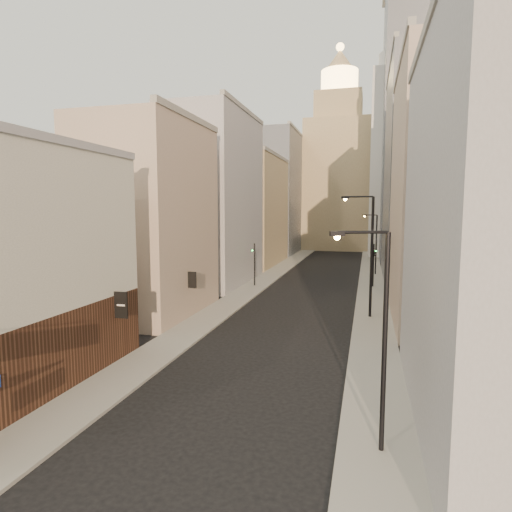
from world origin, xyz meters
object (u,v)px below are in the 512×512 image
at_px(clock_tower, 338,170).
at_px(traffic_light_right, 374,254).
at_px(streetlamp_far, 375,241).
at_px(white_tower, 393,157).
at_px(streetlamp_mid, 368,249).
at_px(traffic_light_left, 254,258).
at_px(streetlamp_near, 379,329).

bearing_deg(clock_tower, traffic_light_right, -81.10).
height_order(streetlamp_far, traffic_light_right, streetlamp_far).
height_order(white_tower, streetlamp_far, white_tower).
height_order(streetlamp_mid, traffic_light_left, streetlamp_mid).
distance_m(streetlamp_near, streetlamp_far, 44.34).
height_order(clock_tower, streetlamp_near, clock_tower).
relative_size(streetlamp_mid, streetlamp_far, 1.22).
height_order(streetlamp_mid, traffic_light_right, streetlamp_mid).
distance_m(clock_tower, streetlamp_far, 41.81).
bearing_deg(clock_tower, white_tower, -51.84).
relative_size(streetlamp_mid, traffic_light_left, 2.00).
xyz_separation_m(white_tower, streetlamp_far, (-3.14, -24.97, -13.93)).
bearing_deg(white_tower, streetlamp_near, -92.98).
xyz_separation_m(clock_tower, traffic_light_right, (7.63, -48.72, -13.82)).
relative_size(traffic_light_left, traffic_light_right, 1.00).
bearing_deg(white_tower, streetlamp_far, -97.16).
height_order(white_tower, traffic_light_right, white_tower).
relative_size(white_tower, streetlamp_near, 5.07).
relative_size(streetlamp_mid, traffic_light_right, 2.00).
xyz_separation_m(streetlamp_near, streetlamp_mid, (-0.39, 20.20, 1.03)).
bearing_deg(white_tower, traffic_light_right, -95.54).
distance_m(streetlamp_near, traffic_light_left, 34.37).
distance_m(streetlamp_far, traffic_light_right, 9.79).
relative_size(clock_tower, streetlamp_far, 5.48).
distance_m(traffic_light_left, traffic_light_right, 13.55).
height_order(streetlamp_far, traffic_light_left, streetlamp_far).
height_order(clock_tower, streetlamp_far, clock_tower).
xyz_separation_m(white_tower, traffic_light_left, (-16.62, -37.53, -15.26)).
bearing_deg(streetlamp_far, traffic_light_right, -67.01).
bearing_deg(streetlamp_near, streetlamp_far, 70.04).
bearing_deg(streetlamp_far, traffic_light_left, -112.68).
xyz_separation_m(streetlamp_far, traffic_light_right, (-0.23, -9.74, -0.86)).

